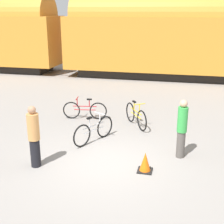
# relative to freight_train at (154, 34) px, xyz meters

# --- Properties ---
(ground_plane) EXTENTS (80.00, 80.00, 0.00)m
(ground_plane) POSITION_rel_freight_train_xyz_m (0.00, -12.37, -2.76)
(ground_plane) COLOR gray
(freight_train) EXTENTS (35.64, 3.07, 5.29)m
(freight_train) POSITION_rel_freight_train_xyz_m (0.00, 0.00, 0.00)
(freight_train) COLOR black
(freight_train) RESTS_ON ground_plane
(rail_near) EXTENTS (47.64, 0.07, 0.01)m
(rail_near) POSITION_rel_freight_train_xyz_m (0.00, -0.72, -2.75)
(rail_near) COLOR #4C4238
(rail_near) RESTS_ON ground_plane
(rail_far) EXTENTS (47.64, 0.07, 0.01)m
(rail_far) POSITION_rel_freight_train_xyz_m (0.00, 0.72, -2.75)
(rail_far) COLOR #4C4238
(rail_far) RESTS_ON ground_plane
(bicycle_maroon) EXTENTS (1.77, 0.46, 0.87)m
(bicycle_maroon) POSITION_rel_freight_train_xyz_m (-1.75, -8.91, -2.39)
(bicycle_maroon) COLOR black
(bicycle_maroon) RESTS_ON ground_plane
(bicycle_silver) EXTENTS (0.90, 1.65, 0.94)m
(bicycle_silver) POSITION_rel_freight_train_xyz_m (-0.74, -11.04, -2.36)
(bicycle_silver) COLOR black
(bicycle_silver) RESTS_ON ground_plane
(bicycle_yellow) EXTENTS (1.05, 1.55, 0.96)m
(bicycle_yellow) POSITION_rel_freight_train_xyz_m (0.38, -9.24, -2.36)
(bicycle_yellow) COLOR black
(bicycle_yellow) RESTS_ON ground_plane
(person_in_green) EXTENTS (0.29, 0.29, 1.78)m
(person_in_green) POSITION_rel_freight_train_xyz_m (2.09, -11.56, -1.85)
(person_in_green) COLOR #514C47
(person_in_green) RESTS_ON ground_plane
(person_in_tan) EXTENTS (0.33, 0.33, 1.77)m
(person_in_tan) POSITION_rel_freight_train_xyz_m (-1.84, -13.07, -1.86)
(person_in_tan) COLOR black
(person_in_tan) RESTS_ON ground_plane
(traffic_cone) EXTENTS (0.40, 0.40, 0.55)m
(traffic_cone) POSITION_rel_freight_train_xyz_m (1.18, -12.67, -2.51)
(traffic_cone) COLOR black
(traffic_cone) RESTS_ON ground_plane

